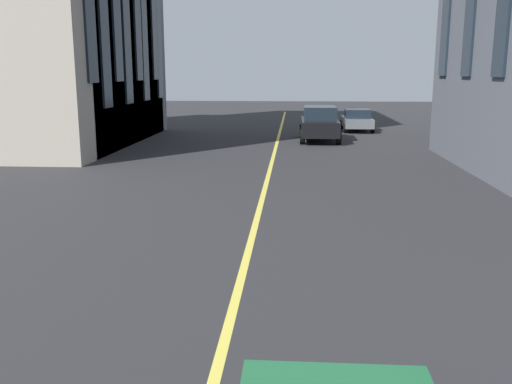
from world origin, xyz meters
TOP-DOWN VIEW (x-y plane):
  - lane_centre_line at (20.00, 0.00)m, footprint 80.00×0.16m
  - car_black_near at (37.32, -2.29)m, footprint 4.70×2.14m
  - car_grey_oncoming at (42.75, -4.90)m, footprint 3.90×1.89m

SIDE VIEW (x-z plane):
  - lane_centre_line at x=20.00m, z-range 0.00..0.01m
  - car_grey_oncoming at x=42.75m, z-range 0.00..1.40m
  - car_black_near at x=37.32m, z-range 0.03..1.91m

